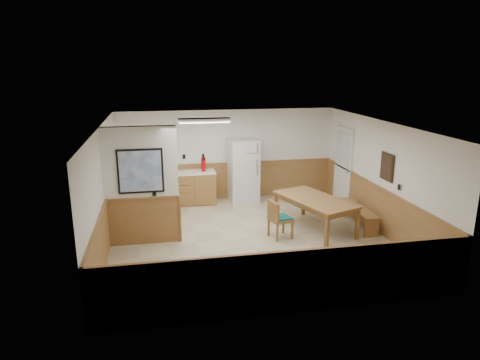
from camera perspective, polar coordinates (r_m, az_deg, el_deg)
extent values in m
plane|color=tan|center=(9.48, 1.28, -7.76)|extent=(6.00, 6.00, 0.00)
cube|color=silver|center=(8.81, 1.38, 7.40)|extent=(6.00, 6.00, 0.02)
cube|color=white|center=(11.93, -1.71, 3.37)|extent=(6.00, 0.02, 2.50)
cube|color=white|center=(10.11, 18.19, 0.43)|extent=(0.02, 6.00, 2.50)
cube|color=white|center=(8.94, -17.82, -1.42)|extent=(0.02, 6.00, 2.50)
cube|color=#9F6C3F|center=(12.08, -1.67, -0.13)|extent=(6.00, 0.04, 1.00)
cube|color=#9F6C3F|center=(10.31, 17.75, -3.61)|extent=(0.04, 6.00, 1.00)
cube|color=#9F6C3F|center=(9.17, -17.32, -5.91)|extent=(0.04, 6.00, 1.00)
cube|color=white|center=(8.95, -13.17, 2.24)|extent=(1.50, 0.15, 1.50)
cube|color=#9F6C3F|center=(9.30, -12.71, -5.28)|extent=(1.50, 0.17, 1.00)
cube|color=black|center=(8.89, -13.13, 1.16)|extent=(0.92, 0.03, 0.92)
cube|color=white|center=(8.88, -13.13, 1.14)|extent=(0.84, 0.01, 0.84)
cube|color=olive|center=(11.70, -6.76, -1.12)|extent=(1.40, 0.60, 0.86)
cube|color=olive|center=(11.69, -13.96, -1.47)|extent=(0.06, 0.60, 0.86)
cube|color=olive|center=(11.67, -10.33, -1.30)|extent=(0.06, 0.60, 0.86)
cube|color=white|center=(11.56, -8.80, 0.93)|extent=(2.20, 0.60, 0.04)
cube|color=white|center=(11.83, -8.88, 1.61)|extent=(2.20, 0.02, 0.10)
cube|color=white|center=(11.79, 13.58, 1.69)|extent=(0.05, 1.02, 2.15)
cube|color=white|center=(11.79, 13.54, 1.68)|extent=(0.04, 0.90, 2.05)
cube|color=silver|center=(11.67, 13.58, 4.19)|extent=(0.02, 0.76, 0.80)
cube|color=white|center=(11.71, -11.94, 4.31)|extent=(0.80, 0.03, 1.00)
cube|color=white|center=(11.69, -11.94, 4.30)|extent=(0.70, 0.01, 0.90)
cube|color=#312013|center=(9.77, 19.02, 1.68)|extent=(0.03, 0.50, 0.60)
cube|color=black|center=(9.76, 18.92, 1.68)|extent=(0.01, 0.42, 0.52)
cube|color=white|center=(9.96, -4.77, 7.97)|extent=(1.20, 0.30, 0.08)
cube|color=white|center=(9.97, -4.77, 7.71)|extent=(1.15, 0.25, 0.01)
cube|color=silver|center=(11.72, 0.44, 1.25)|extent=(0.81, 0.75, 1.74)
cube|color=silver|center=(11.29, 2.34, 4.40)|extent=(0.03, 0.02, 0.22)
cube|color=silver|center=(11.40, 2.31, 1.74)|extent=(0.03, 0.02, 0.41)
cube|color=#A26E3B|center=(9.86, 9.95, -2.57)|extent=(1.59, 2.18, 0.05)
cube|color=#A26E3B|center=(9.88, 9.93, -2.99)|extent=(1.46, 2.05, 0.10)
cube|color=#A26E3B|center=(9.07, 11.53, -6.77)|extent=(0.09, 0.09, 0.70)
cube|color=#A26E3B|center=(10.41, 4.76, -3.60)|extent=(0.09, 0.09, 0.70)
cube|color=#A26E3B|center=(9.64, 15.37, -5.69)|extent=(0.09, 0.09, 0.70)
cube|color=#A26E3B|center=(10.91, 8.46, -2.83)|extent=(0.09, 0.09, 0.70)
cube|color=#A26E3B|center=(10.43, 15.47, -3.64)|extent=(0.37, 1.56, 0.05)
cube|color=#A26E3B|center=(9.90, 17.21, -6.18)|extent=(0.32, 0.07, 0.40)
cube|color=#A26E3B|center=(11.12, 13.76, -3.57)|extent=(0.32, 0.07, 0.40)
cube|color=#A26E3B|center=(9.41, 5.44, -5.24)|extent=(0.53, 0.53, 0.06)
cube|color=#115553|center=(9.40, 5.44, -4.98)|extent=(0.48, 0.48, 0.03)
cube|color=#A26E3B|center=(9.24, 4.46, -4.09)|extent=(0.16, 0.44, 0.40)
cube|color=#115553|center=(9.15, 3.44, -4.26)|extent=(0.11, 0.37, 0.34)
cube|color=#A26E3B|center=(9.25, 4.99, -7.09)|extent=(0.05, 0.05, 0.39)
cube|color=#A26E3B|center=(9.55, 3.84, -6.33)|extent=(0.05, 0.05, 0.39)
cube|color=#A26E3B|center=(9.44, 6.98, -6.69)|extent=(0.05, 0.05, 0.39)
cube|color=#A26E3B|center=(9.73, 5.79, -5.96)|extent=(0.05, 0.05, 0.39)
cylinder|color=#B4090E|center=(11.53, -4.90, 2.11)|extent=(0.14, 0.14, 0.39)
cylinder|color=black|center=(11.48, -4.93, 3.28)|extent=(0.07, 0.07, 0.09)
cylinder|color=#1A943E|center=(11.57, -12.23, 1.40)|extent=(0.07, 0.07, 0.21)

